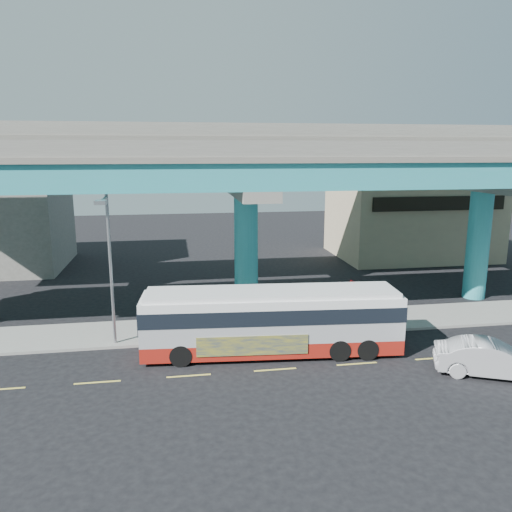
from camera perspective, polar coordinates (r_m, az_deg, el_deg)
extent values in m
plane|color=black|center=(24.13, 2.06, -12.57)|extent=(120.00, 120.00, 0.00)
cube|color=gray|center=(29.12, -0.10, -8.00)|extent=(70.00, 4.00, 0.15)
cube|color=#D8C64C|center=(24.65, -27.16, -13.40)|extent=(2.00, 0.12, 0.01)
cube|color=#D8C64C|center=(23.72, -17.67, -13.59)|extent=(2.00, 0.12, 0.01)
cube|color=#D8C64C|center=(23.45, -7.69, -13.41)|extent=(2.00, 0.12, 0.01)
cube|color=#D8C64C|center=(23.86, 2.20, -12.85)|extent=(2.00, 0.12, 0.01)
cube|color=#D8C64C|center=(24.91, 11.45, -11.98)|extent=(2.00, 0.12, 0.01)
cube|color=#D8C64C|center=(26.53, 19.71, -10.94)|extent=(2.00, 0.12, 0.01)
cube|color=#D8C64C|center=(28.62, 26.84, -9.86)|extent=(2.00, 0.12, 0.01)
cylinder|color=teal|center=(31.47, -1.14, 0.38)|extent=(1.50, 1.50, 7.40)
cube|color=gray|center=(30.92, -1.17, 7.66)|extent=(2.00, 12.00, 0.60)
cube|color=gray|center=(34.33, -2.02, 9.58)|extent=(1.80, 5.00, 1.20)
cylinder|color=teal|center=(37.25, 24.02, 1.15)|extent=(1.50, 1.50, 7.40)
cube|color=gray|center=(36.78, 24.55, 7.28)|extent=(2.00, 12.00, 0.60)
cube|color=gray|center=(39.69, 21.85, 9.07)|extent=(1.80, 5.00, 1.20)
cube|color=teal|center=(27.40, -0.11, 9.21)|extent=(52.00, 5.00, 1.40)
cube|color=gray|center=(27.37, -0.11, 10.98)|extent=(52.00, 5.40, 0.30)
cube|color=gray|center=(24.91, 0.84, 12.15)|extent=(52.00, 0.25, 0.80)
cube|color=gray|center=(29.84, -0.90, 12.12)|extent=(52.00, 0.25, 0.80)
cube|color=teal|center=(34.30, -2.04, 11.75)|extent=(52.00, 5.00, 1.40)
cube|color=gray|center=(34.31, -2.05, 13.17)|extent=(52.00, 5.40, 0.30)
cube|color=gray|center=(31.85, -1.46, 14.26)|extent=(52.00, 0.25, 0.80)
cube|color=gray|center=(36.80, -2.57, 13.94)|extent=(52.00, 0.25, 0.80)
cube|color=tan|center=(50.26, 17.23, 3.97)|extent=(14.00, 10.00, 7.00)
cube|color=black|center=(45.55, 20.24, 5.66)|extent=(12.00, 0.25, 1.20)
cube|color=maroon|center=(25.46, 1.78, -9.79)|extent=(12.91, 3.71, 0.74)
cube|color=#BABBC0|center=(25.05, 1.80, -7.31)|extent=(12.91, 3.71, 1.59)
cube|color=black|center=(24.88, 1.81, -6.16)|extent=(12.97, 3.76, 0.74)
cube|color=silver|center=(24.70, 1.82, -4.87)|extent=(12.91, 3.71, 0.42)
cube|color=silver|center=(24.61, 1.82, -4.16)|extent=(12.49, 3.43, 0.21)
cube|color=black|center=(26.41, 15.78, -5.90)|extent=(0.26, 2.45, 1.27)
cube|color=black|center=(25.04, -12.98, -6.73)|extent=(0.26, 2.45, 1.27)
cube|color=#12214F|center=(23.94, -0.39, -10.22)|extent=(5.29, 0.47, 0.95)
cylinder|color=black|center=(24.26, -8.60, -11.20)|extent=(1.08, 0.40, 1.06)
cylinder|color=black|center=(26.51, -8.26, -9.13)|extent=(1.08, 0.40, 1.06)
cylinder|color=black|center=(24.92, 9.53, -10.59)|extent=(1.08, 0.40, 1.06)
cylinder|color=black|center=(27.12, 8.25, -8.64)|extent=(1.08, 0.40, 1.06)
cylinder|color=black|center=(25.28, 12.61, -10.38)|extent=(1.08, 0.40, 1.06)
cylinder|color=black|center=(27.46, 11.09, -8.48)|extent=(1.08, 0.40, 1.06)
imported|color=#A8A8AD|center=(25.33, 25.28, -10.57)|extent=(5.34, 6.14, 1.61)
cylinder|color=gray|center=(26.40, -16.25, -1.55)|extent=(0.16, 0.16, 7.84)
cylinder|color=gray|center=(24.77, -17.03, 6.26)|extent=(0.12, 2.12, 0.12)
cube|color=gray|center=(23.73, -17.35, 5.88)|extent=(0.50, 0.70, 0.18)
cylinder|color=gray|center=(28.79, 10.71, -5.75)|extent=(0.06, 0.06, 2.43)
cylinder|color=#B20A0A|center=(28.44, 10.82, -3.54)|extent=(0.69, 0.53, 0.84)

